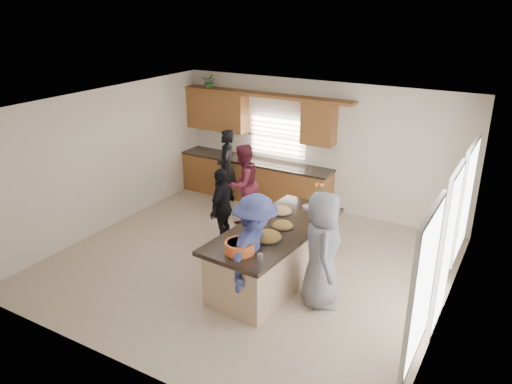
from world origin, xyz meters
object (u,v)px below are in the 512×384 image
Objects in this scene: island at (275,255)px; woman_left_back at (227,168)px; woman_right_front at (322,250)px; woman_left_mid at (243,184)px; salad_bowl at (240,247)px; woman_left_front at (222,207)px; woman_right_back at (255,253)px.

woman_left_back is (-2.49, 2.37, 0.41)m from island.
woman_left_mid is at bearing 25.42° from woman_right_front.
salad_bowl is at bearing 7.22° from woman_left_back.
woman_right_front reaches higher than island.
woman_left_mid is 1.10× the size of woman_left_front.
woman_right_front is (2.57, -1.96, 0.08)m from woman_left_mid.
woman_left_back is at bearing 37.69° from woman_right_back.
island is 0.95m from woman_right_back.
salad_bowl is 0.29× the size of woman_left_front.
island is 1.62m from woman_left_front.
island is at bearing 53.94° from woman_left_mid.
woman_left_back is 4.27m from woman_right_front.
woman_left_mid is at bearing 137.93° from island.
woman_right_front is at bearing 23.83° from woman_left_back.
salad_bowl is 3.16m from woman_left_mid.
woman_right_front is at bearing 37.81° from salad_bowl.
woman_right_back reaches higher than woman_left_front.
salad_bowl is at bearing 100.60° from woman_right_front.
woman_left_front reaches higher than island.
woman_left_mid reaches higher than salad_bowl.
salad_bowl is 0.25× the size of woman_left_back.
woman_left_front is at bearing 160.00° from island.
salad_bowl is at bearing -89.46° from island.
woman_left_mid is 0.91× the size of woman_right_back.
woman_left_back is at bearing -157.05° from woman_left_front.
woman_left_front is 0.83× the size of woman_right_back.
salad_bowl is 0.26× the size of woman_left_mid.
woman_right_back is at bearing 10.42° from woman_left_back.
island is 2.44m from woman_left_mid.
woman_left_back reaches higher than island.
woman_right_front is at bearing 61.54° from woman_left_front.
woman_right_front is (0.80, 0.59, -0.00)m from woman_right_back.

